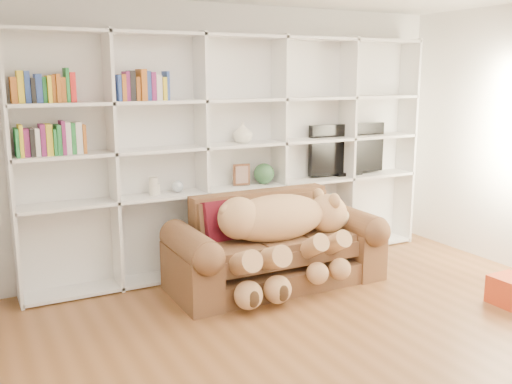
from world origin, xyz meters
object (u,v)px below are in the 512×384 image
teddy_bear (281,228)px  tv (347,150)px  sofa (274,251)px  gift_box (510,290)px

teddy_bear → tv: bearing=39.3°
sofa → teddy_bear: bearing=-97.5°
sofa → tv: size_ratio=2.06×
sofa → tv: 1.69m
teddy_bear → gift_box: 2.10m
teddy_bear → tv: (1.34, 0.82, 0.56)m
gift_box → teddy_bear: bearing=142.4°
gift_box → sofa: bearing=138.3°
sofa → teddy_bear: teddy_bear is taller
teddy_bear → sofa: bearing=90.2°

